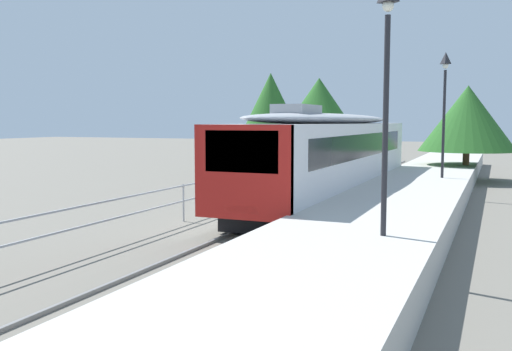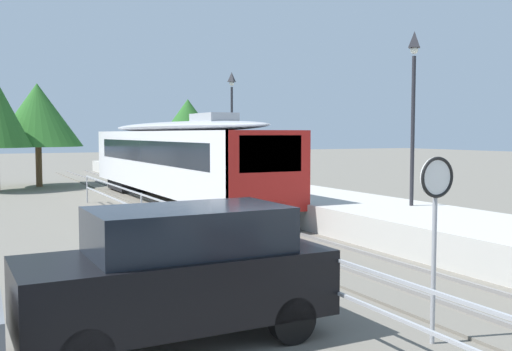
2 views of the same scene
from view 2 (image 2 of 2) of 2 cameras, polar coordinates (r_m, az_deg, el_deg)
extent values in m
plane|color=#6B665B|center=(20.46, -10.84, -4.84)|extent=(160.00, 160.00, 0.00)
cube|color=#6B665B|center=(21.45, -3.09, -4.28)|extent=(3.20, 60.00, 0.06)
cube|color=slate|center=(21.17, -4.88, -4.21)|extent=(0.08, 60.00, 0.08)
cube|color=slate|center=(21.74, -1.35, -3.98)|extent=(0.08, 60.00, 0.08)
cube|color=silver|center=(26.32, -7.82, 1.46)|extent=(2.80, 18.01, 2.55)
cube|color=red|center=(18.13, 1.27, 0.34)|extent=(2.80, 0.24, 2.55)
cube|color=black|center=(18.03, 1.39, 2.10)|extent=(2.13, 0.08, 1.12)
cube|color=black|center=(26.31, -7.83, 2.35)|extent=(2.82, 15.13, 0.92)
ellipsoid|color=#9EA0A5|center=(26.30, -7.85, 4.63)|extent=(2.69, 17.29, 0.44)
cube|color=#9EA0A5|center=(22.09, -4.09, 5.50)|extent=(1.10, 2.20, 0.36)
cube|color=#EAE5C6|center=(18.16, 1.37, -2.81)|extent=(1.00, 0.10, 0.20)
cube|color=black|center=(20.34, -1.77, -3.64)|extent=(2.24, 3.20, 0.55)
cube|color=black|center=(32.73, -11.52, -0.79)|extent=(2.24, 3.20, 0.55)
cube|color=#B7B5AD|center=(22.88, 4.40, -2.71)|extent=(3.90, 60.00, 0.90)
cylinder|color=#232328|center=(18.97, 14.79, 4.10)|extent=(0.12, 0.12, 4.60)
pyramid|color=#232328|center=(19.19, 14.95, 12.49)|extent=(0.34, 0.34, 0.50)
sphere|color=silver|center=(19.14, 14.93, 11.55)|extent=(0.24, 0.24, 0.24)
cylinder|color=#232328|center=(30.51, -2.33, 4.17)|extent=(0.12, 0.12, 4.60)
pyramid|color=#232328|center=(30.64, -2.35, 9.41)|extent=(0.34, 0.34, 0.50)
sphere|color=silver|center=(30.61, -2.35, 8.82)|extent=(0.24, 0.24, 0.24)
cylinder|color=#9EA0A5|center=(9.32, 16.66, -8.78)|extent=(0.07, 0.07, 2.20)
cylinder|color=white|center=(9.10, 16.92, -0.17)|extent=(0.60, 0.03, 0.60)
torus|color=black|center=(9.09, 16.99, -0.17)|extent=(0.61, 0.05, 0.61)
cube|color=#9EA0A5|center=(10.96, 1.94, -6.15)|extent=(0.05, 36.00, 0.05)
cube|color=#9EA0A5|center=(11.06, 1.94, -8.77)|extent=(0.05, 36.00, 0.05)
cylinder|color=#9EA0A5|center=(11.07, 1.93, -9.08)|extent=(0.06, 0.06, 1.25)
cylinder|color=#9EA0A5|center=(19.34, -10.92, -3.49)|extent=(0.06, 0.06, 1.25)
cylinder|color=#9EA0A5|center=(28.06, -15.89, -1.24)|extent=(0.06, 0.06, 1.25)
cube|color=black|center=(9.13, -7.63, -10.46)|extent=(4.63, 1.97, 1.00)
cube|color=black|center=(9.02, -6.48, -5.17)|extent=(2.93, 1.72, 0.68)
cylinder|color=black|center=(9.67, -18.05, -12.86)|extent=(0.72, 0.25, 0.72)
cylinder|color=black|center=(9.17, 3.46, -13.62)|extent=(0.72, 0.25, 0.72)
cylinder|color=black|center=(10.57, -1.26, -11.21)|extent=(0.72, 0.25, 0.72)
cylinder|color=brown|center=(37.29, -20.09, 0.81)|extent=(0.36, 0.36, 2.37)
cone|color=#286023|center=(37.25, -20.21, 5.48)|extent=(5.12, 5.12, 3.69)
cylinder|color=brown|center=(38.23, -6.51, 0.59)|extent=(0.36, 0.36, 1.68)
cone|color=#286023|center=(38.17, -6.54, 4.57)|extent=(5.26, 5.26, 3.63)
camera|label=1|loc=(14.89, 54.83, 3.01)|focal=39.79mm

